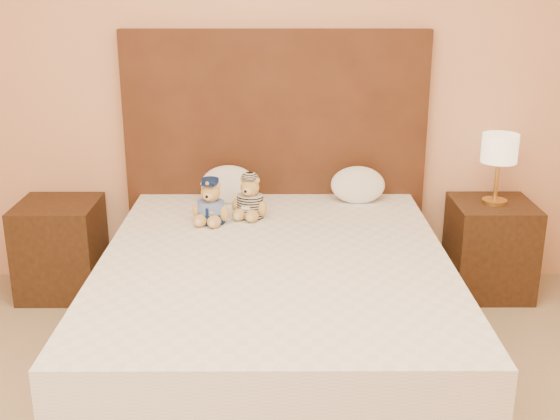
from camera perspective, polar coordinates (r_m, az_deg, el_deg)
The scene contains 9 objects.
bed at distance 3.35m, azimuth -0.41°, elevation -8.10°, with size 1.60×2.00×0.55m.
headboard at distance 4.14m, azimuth -0.37°, elevation 4.09°, with size 1.75×0.08×1.50m, color #4C2916.
nightstand_left at distance 4.28m, azimuth -17.38°, elevation -2.98°, with size 0.45×0.45×0.55m, color #3B2612.
nightstand_right at distance 4.27m, azimuth 16.68°, elevation -2.96°, with size 0.45×0.45×0.55m, color #3B2612.
lamp at distance 4.10m, azimuth 17.41°, elevation 4.53°, with size 0.20×0.20×0.40m.
teddy_police at distance 3.65m, azimuth -5.65°, elevation 0.72°, with size 0.21×0.20×0.24m, color #B79247, non-canonical shape.
teddy_prisoner at distance 3.72m, azimuth -2.46°, elevation 1.09°, with size 0.21×0.20×0.23m, color #B79247, non-canonical shape.
pillow_left at distance 4.00m, azimuth -4.21°, elevation 2.22°, with size 0.32×0.21×0.22m, color white.
pillow_right at distance 4.02m, azimuth 6.35°, elevation 2.18°, with size 0.31×0.20×0.22m, color white.
Camera 1 is at (0.01, -1.80, 1.77)m, focal length 45.00 mm.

